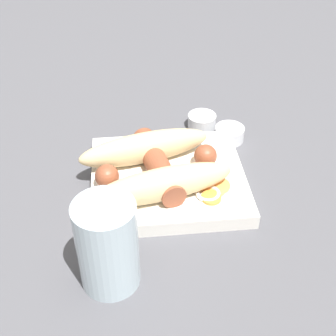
{
  "coord_description": "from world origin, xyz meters",
  "views": [
    {
      "loc": [
        -0.05,
        -0.5,
        0.43
      ],
      "look_at": [
        0.0,
        0.0,
        0.03
      ],
      "focal_mm": 50.0,
      "sensor_mm": 36.0,
      "label": 1
    }
  ],
  "objects_px": {
    "food_tray": "(168,179)",
    "condiment_cup_far": "(202,122)",
    "condiment_cup_near": "(229,134)",
    "drink_glass": "(107,245)",
    "bread_roll": "(154,165)",
    "sausage": "(158,166)"
  },
  "relations": [
    {
      "from": "food_tray",
      "to": "condiment_cup_far",
      "type": "bearing_deg",
      "value": 63.47
    },
    {
      "from": "condiment_cup_near",
      "to": "drink_glass",
      "type": "height_order",
      "value": "drink_glass"
    },
    {
      "from": "condiment_cup_near",
      "to": "condiment_cup_far",
      "type": "xyz_separation_m",
      "value": [
        -0.04,
        0.04,
        0.0
      ]
    },
    {
      "from": "bread_roll",
      "to": "drink_glass",
      "type": "height_order",
      "value": "drink_glass"
    },
    {
      "from": "sausage",
      "to": "condiment_cup_near",
      "type": "distance_m",
      "value": 0.16
    },
    {
      "from": "sausage",
      "to": "drink_glass",
      "type": "height_order",
      "value": "drink_glass"
    },
    {
      "from": "sausage",
      "to": "drink_glass",
      "type": "bearing_deg",
      "value": -113.42
    },
    {
      "from": "bread_roll",
      "to": "condiment_cup_far",
      "type": "height_order",
      "value": "bread_roll"
    },
    {
      "from": "food_tray",
      "to": "condiment_cup_far",
      "type": "distance_m",
      "value": 0.16
    },
    {
      "from": "sausage",
      "to": "condiment_cup_far",
      "type": "xyz_separation_m",
      "value": [
        0.09,
        0.14,
        -0.03
      ]
    },
    {
      "from": "sausage",
      "to": "food_tray",
      "type": "bearing_deg",
      "value": 5.44
    },
    {
      "from": "condiment_cup_near",
      "to": "bread_roll",
      "type": "bearing_deg",
      "value": -140.05
    },
    {
      "from": "bread_roll",
      "to": "drink_glass",
      "type": "xyz_separation_m",
      "value": [
        -0.06,
        -0.15,
        0.01
      ]
    },
    {
      "from": "bread_roll",
      "to": "condiment_cup_far",
      "type": "xyz_separation_m",
      "value": [
        0.09,
        0.15,
        -0.03
      ]
    },
    {
      "from": "food_tray",
      "to": "bread_roll",
      "type": "bearing_deg",
      "value": -161.94
    },
    {
      "from": "bread_roll",
      "to": "condiment_cup_far",
      "type": "bearing_deg",
      "value": 58.5
    },
    {
      "from": "condiment_cup_near",
      "to": "condiment_cup_far",
      "type": "relative_size",
      "value": 1.0
    },
    {
      "from": "food_tray",
      "to": "bread_roll",
      "type": "distance_m",
      "value": 0.04
    },
    {
      "from": "food_tray",
      "to": "condiment_cup_near",
      "type": "xyz_separation_m",
      "value": [
        0.11,
        0.1,
        -0.0
      ]
    },
    {
      "from": "sausage",
      "to": "condiment_cup_far",
      "type": "bearing_deg",
      "value": 59.26
    },
    {
      "from": "condiment_cup_far",
      "to": "food_tray",
      "type": "bearing_deg",
      "value": -116.53
    },
    {
      "from": "food_tray",
      "to": "sausage",
      "type": "distance_m",
      "value": 0.03
    }
  ]
}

